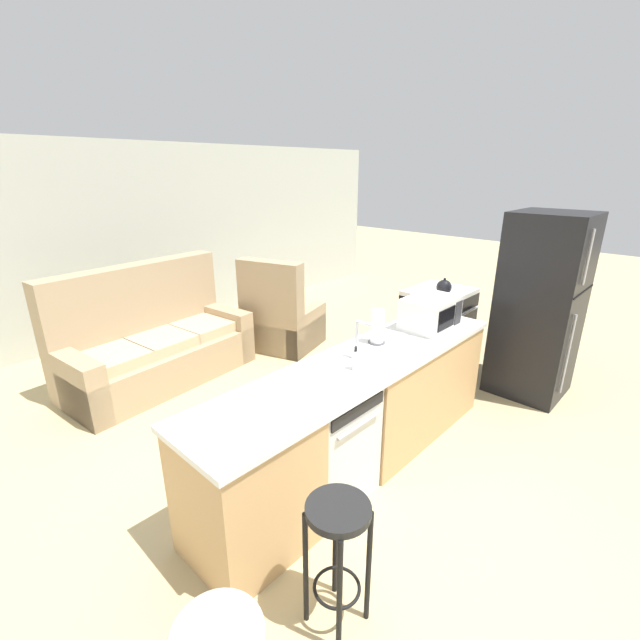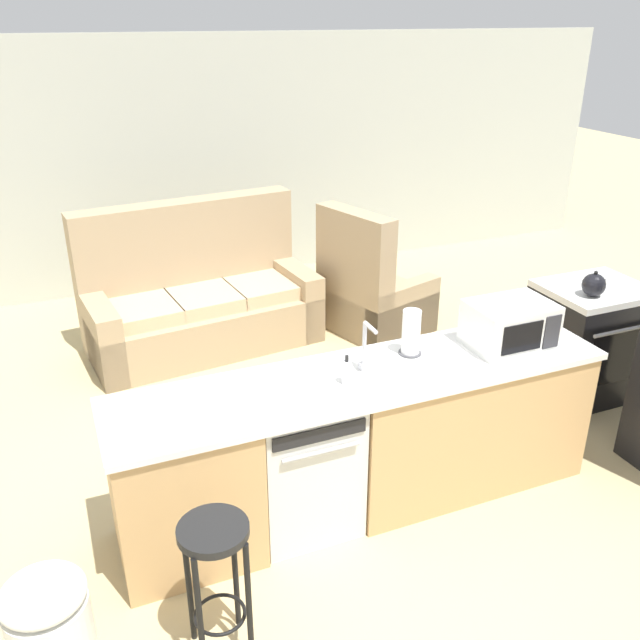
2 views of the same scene
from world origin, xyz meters
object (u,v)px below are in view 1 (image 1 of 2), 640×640
object	(u,v)px
bar_stool	(338,540)
dishwasher	(325,439)
microwave	(430,313)
soap_bottle	(355,360)
refrigerator	(540,307)
couch	(153,345)
stove_range	(437,325)
paper_towel_roll	(377,327)
armchair	(280,323)
kettle	(444,287)

from	to	relation	value
bar_stool	dishwasher	bearing A→B (deg)	46.44
microwave	soap_bottle	xyz separation A→B (m)	(-1.12, -0.05, -0.07)
refrigerator	soap_bottle	xyz separation A→B (m)	(-2.34, 0.50, 0.04)
couch	bar_stool	bearing A→B (deg)	-101.74
bar_stool	stove_range	bearing A→B (deg)	21.04
paper_towel_roll	armchair	world-z (taller)	armchair
paper_towel_roll	bar_stool	xyz separation A→B (m)	(-1.44, -0.84, -0.50)
soap_bottle	bar_stool	world-z (taller)	soap_bottle
microwave	armchair	bearing A→B (deg)	85.68
dishwasher	microwave	xyz separation A→B (m)	(1.37, -0.00, 0.62)
dishwasher	paper_towel_roll	distance (m)	0.99
dishwasher	bar_stool	distance (m)	0.99
soap_bottle	bar_stool	xyz separation A→B (m)	(-0.94, -0.66, -0.44)
stove_range	refrigerator	bearing A→B (deg)	-90.01
microwave	bar_stool	distance (m)	2.23
microwave	couch	bearing A→B (deg)	117.55
soap_bottle	armchair	xyz separation A→B (m)	(1.28, 2.27, -0.62)
stove_range	soap_bottle	xyz separation A→B (m)	(-2.34, -0.60, 0.52)
soap_bottle	couch	bearing A→B (deg)	95.26
soap_bottle	couch	world-z (taller)	couch
refrigerator	couch	bearing A→B (deg)	129.32
dishwasher	microwave	distance (m)	1.51
refrigerator	kettle	world-z (taller)	refrigerator
bar_stool	armchair	distance (m)	3.68
dishwasher	soap_bottle	size ratio (longest dim) A/B	4.77
soap_bottle	armchair	world-z (taller)	armchair
kettle	bar_stool	bearing A→B (deg)	-159.96
soap_bottle	couch	size ratio (longest dim) A/B	0.08
couch	paper_towel_roll	bearing A→B (deg)	-73.20
microwave	soap_bottle	size ratio (longest dim) A/B	2.84
refrigerator	stove_range	bearing A→B (deg)	89.99
stove_range	bar_stool	bearing A→B (deg)	-158.96
microwave	couch	distance (m)	3.01
armchair	stove_range	bearing A→B (deg)	-57.60
soap_bottle	dishwasher	bearing A→B (deg)	168.21
dishwasher	couch	xyz separation A→B (m)	(0.01, 2.61, -0.03)
paper_towel_roll	stove_range	bearing A→B (deg)	12.86
soap_bottle	kettle	xyz separation A→B (m)	(2.18, 0.48, 0.01)
soap_bottle	paper_towel_roll	bearing A→B (deg)	19.92
stove_range	microwave	bearing A→B (deg)	-155.84
microwave	soap_bottle	distance (m)	1.12
bar_stool	couch	bearing A→B (deg)	78.26
refrigerator	bar_stool	xyz separation A→B (m)	(-3.28, -0.16, -0.40)
dishwasher	paper_towel_roll	bearing A→B (deg)	9.59
stove_range	paper_towel_roll	size ratio (longest dim) A/B	3.19
stove_range	paper_towel_roll	distance (m)	1.97
dishwasher	stove_range	world-z (taller)	stove_range
microwave	refrigerator	bearing A→B (deg)	-24.10
paper_towel_roll	refrigerator	bearing A→B (deg)	-20.25
bar_stool	armchair	xyz separation A→B (m)	(2.22, 2.93, -0.19)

